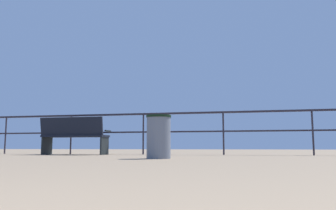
% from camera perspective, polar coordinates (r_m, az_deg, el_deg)
% --- Properties ---
extents(pier_railing, '(25.69, 0.05, 1.11)m').
position_cam_1_polar(pier_railing, '(8.80, 9.28, -2.92)').
color(pier_railing, '#27232C').
rests_on(pier_railing, ground_plane).
extents(bench_near_left, '(1.72, 0.70, 0.96)m').
position_cam_1_polar(bench_near_left, '(9.13, -15.59, -4.72)').
color(bench_near_left, black).
rests_on(bench_near_left, ground_plane).
extents(trash_bin, '(0.43, 0.43, 0.74)m').
position_cam_1_polar(trash_bin, '(5.82, -1.60, -5.35)').
color(trash_bin, slate).
rests_on(trash_bin, ground_plane).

